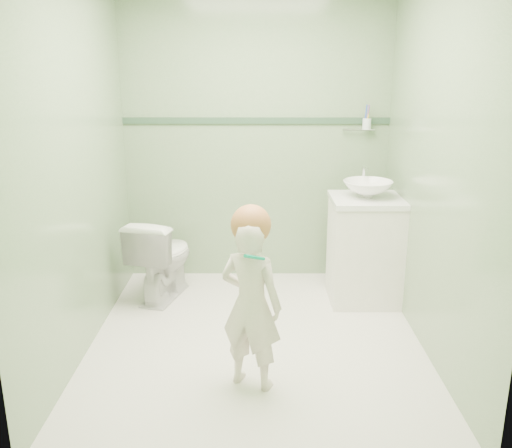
{
  "coord_description": "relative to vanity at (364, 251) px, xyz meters",
  "views": [
    {
      "loc": [
        0.01,
        -3.34,
        1.8
      ],
      "look_at": [
        0.0,
        0.15,
        0.78
      ],
      "focal_mm": 38.59,
      "sensor_mm": 36.0,
      "label": 1
    }
  ],
  "objects": [
    {
      "name": "ground",
      "position": [
        -0.84,
        -0.7,
        -0.4
      ],
      "size": [
        2.5,
        2.5,
        0.0
      ],
      "primitive_type": "plane",
      "color": "silver",
      "rests_on": "ground"
    },
    {
      "name": "room_shell",
      "position": [
        -0.84,
        -0.7,
        0.8
      ],
      "size": [
        2.5,
        2.54,
        2.4
      ],
      "color": "gray",
      "rests_on": "ground"
    },
    {
      "name": "trim_stripe",
      "position": [
        -0.84,
        0.54,
        0.95
      ],
      "size": [
        2.2,
        0.02,
        0.05
      ],
      "primitive_type": "cube",
      "color": "#304F38",
      "rests_on": "room_shell"
    },
    {
      "name": "vanity",
      "position": [
        0.0,
        0.0,
        0.0
      ],
      "size": [
        0.52,
        0.5,
        0.8
      ],
      "primitive_type": "cube",
      "color": "silver",
      "rests_on": "ground"
    },
    {
      "name": "counter",
      "position": [
        0.0,
        0.0,
        0.41
      ],
      "size": [
        0.54,
        0.52,
        0.04
      ],
      "primitive_type": "cube",
      "color": "white",
      "rests_on": "vanity"
    },
    {
      "name": "basin",
      "position": [
        0.0,
        0.0,
        0.49
      ],
      "size": [
        0.37,
        0.37,
        0.13
      ],
      "primitive_type": "imported",
      "color": "white",
      "rests_on": "counter"
    },
    {
      "name": "faucet",
      "position": [
        0.0,
        0.19,
        0.57
      ],
      "size": [
        0.03,
        0.13,
        0.18
      ],
      "color": "silver",
      "rests_on": "counter"
    },
    {
      "name": "cup_holder",
      "position": [
        0.05,
        0.48,
        0.93
      ],
      "size": [
        0.26,
        0.07,
        0.21
      ],
      "color": "silver",
      "rests_on": "room_shell"
    },
    {
      "name": "toilet",
      "position": [
        -1.58,
        0.05,
        -0.07
      ],
      "size": [
        0.53,
        0.72,
        0.66
      ],
      "primitive_type": "imported",
      "rotation": [
        0.0,
        0.0,
        2.87
      ],
      "color": "white",
      "rests_on": "ground"
    },
    {
      "name": "toddler",
      "position": [
        -0.87,
        -1.21,
        0.1
      ],
      "size": [
        0.43,
        0.37,
        1.0
      ],
      "primitive_type": "imported",
      "rotation": [
        0.0,
        0.0,
        2.72
      ],
      "color": "white",
      "rests_on": "ground"
    },
    {
      "name": "hair_cap",
      "position": [
        -0.87,
        -1.18,
        0.56
      ],
      "size": [
        0.22,
        0.22,
        0.22
      ],
      "primitive_type": "sphere",
      "color": "#B7703D",
      "rests_on": "toddler"
    },
    {
      "name": "teal_toothbrush",
      "position": [
        -0.85,
        -1.35,
        0.44
      ],
      "size": [
        0.12,
        0.14,
        0.08
      ],
      "color": "#019C72",
      "rests_on": "toddler"
    }
  ]
}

